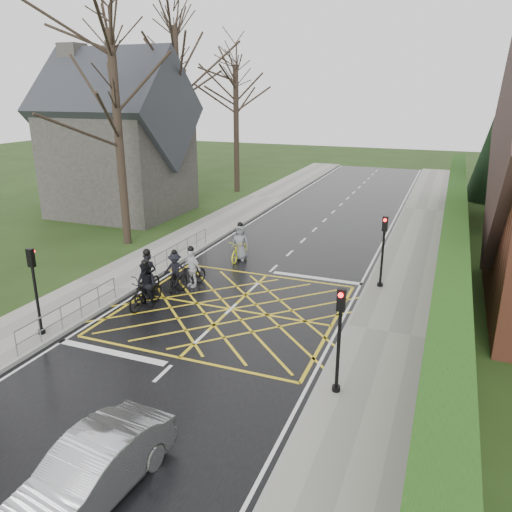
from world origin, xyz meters
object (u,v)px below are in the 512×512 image
Objects in this scene: cyclist_rear at (148,283)px; cyclist_front at (191,272)px; cyclist_lead at (240,247)px; cyclist_back at (146,289)px; car at (91,471)px; cyclist_mid at (175,274)px.

cyclist_front is at bearing 52.56° from cyclist_rear.
cyclist_rear is 1.10× the size of cyclist_lead.
car is at bearing -56.99° from cyclist_back.
cyclist_lead is at bearing 106.62° from car.
cyclist_back reaches higher than cyclist_lead.
cyclist_lead reaches higher than cyclist_front.
cyclist_mid is 0.70m from cyclist_front.
cyclist_rear is 1.47m from cyclist_mid.
cyclist_back reaches higher than car.
cyclist_rear is 0.89m from cyclist_back.
cyclist_rear reaches higher than cyclist_lead.
cyclist_lead reaches higher than car.
cyclist_rear is 10.59m from car.
cyclist_mid is 0.91× the size of cyclist_lead.
cyclist_back is at bearing -102.37° from cyclist_lead.
cyclist_rear reaches higher than car.
cyclist_back reaches higher than cyclist_mid.
cyclist_back is at bearing -107.68° from cyclist_mid.
cyclist_back is 2.19m from cyclist_mid.
cyclist_back is 6.70m from cyclist_lead.
cyclist_lead is (0.54, 4.07, 0.00)m from cyclist_front.
cyclist_front is at bearing 113.27° from car.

